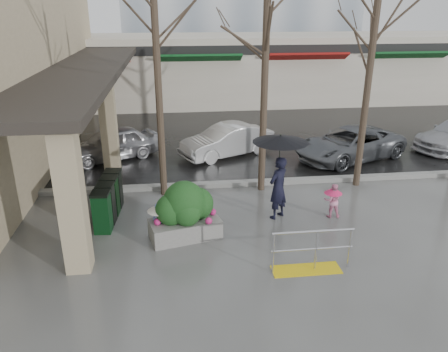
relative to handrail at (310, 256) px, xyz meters
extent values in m
plane|color=#51514F|center=(-1.36, 1.20, -0.38)|extent=(120.00, 120.00, 0.00)
cube|color=black|center=(-1.36, 23.20, -0.37)|extent=(120.00, 36.00, 0.01)
cube|color=gray|center=(-1.36, 5.20, -0.30)|extent=(120.00, 0.30, 0.15)
cube|color=#2D2823|center=(-6.16, 9.20, 3.25)|extent=(2.80, 18.00, 0.25)
cube|color=tan|center=(-5.26, 0.70, 1.37)|extent=(0.55, 0.55, 3.50)
cube|color=tan|center=(-5.26, 7.20, 1.37)|extent=(0.55, 0.55, 3.50)
cube|color=beige|center=(0.64, 19.20, 1.62)|extent=(34.00, 6.00, 4.00)
cube|color=maroon|center=(-7.36, 16.30, 2.47)|extent=(4.50, 1.68, 0.87)
cube|color=#0F4C1E|center=(-1.36, 16.30, 2.47)|extent=(4.50, 1.68, 0.87)
cube|color=maroon|center=(4.64, 16.30, 2.47)|extent=(4.50, 1.68, 0.87)
cube|color=#0F4C1E|center=(10.64, 16.30, 2.47)|extent=(4.50, 1.68, 0.87)
cube|color=black|center=(0.64, 16.30, 3.02)|extent=(34.00, 0.35, 0.50)
cube|color=yellow|center=(-0.06, 0.00, -0.37)|extent=(1.60, 0.50, 0.02)
cylinder|color=silver|center=(-0.86, 0.00, 0.12)|extent=(0.05, 0.05, 1.00)
cylinder|color=silver|center=(0.14, 0.00, 0.12)|extent=(0.05, 0.05, 1.00)
cylinder|color=silver|center=(0.94, 0.00, 0.12)|extent=(0.05, 0.05, 1.00)
cylinder|color=silver|center=(0.04, 0.00, 0.62)|extent=(1.90, 0.06, 0.06)
cylinder|color=silver|center=(0.04, 0.00, 0.17)|extent=(1.90, 0.04, 0.04)
cylinder|color=#382B21|center=(-3.36, 4.80, 3.02)|extent=(0.22, 0.22, 6.80)
cylinder|color=#382B21|center=(-0.16, 4.80, 3.12)|extent=(0.22, 0.22, 7.00)
cylinder|color=#382B21|center=(3.14, 4.80, 2.87)|extent=(0.22, 0.22, 6.50)
imported|color=black|center=(-0.12, 2.73, 0.54)|extent=(0.80, 0.76, 1.83)
cylinder|color=black|center=(-0.12, 2.73, 1.49)|extent=(0.02, 0.02, 1.16)
cone|color=black|center=(-0.12, 2.73, 1.97)|extent=(1.52, 1.52, 0.18)
sphere|color=black|center=(-0.12, 2.73, 2.08)|extent=(0.05, 0.05, 0.05)
imported|color=pink|center=(1.46, 2.58, 0.13)|extent=(0.55, 0.46, 1.01)
cylinder|color=black|center=(1.46, 2.58, 0.32)|extent=(0.02, 0.02, 0.44)
cone|color=#EB2563|center=(1.46, 2.58, 0.45)|extent=(0.52, 0.52, 0.18)
sphere|color=black|center=(1.46, 2.58, 0.56)|extent=(0.05, 0.05, 0.05)
imported|color=#758CD0|center=(-3.41, 1.88, 0.13)|extent=(0.59, 0.53, 1.02)
cylinder|color=black|center=(-3.41, 1.88, 0.37)|extent=(0.02, 0.02, 0.48)
cone|color=beige|center=(-3.41, 1.88, 0.52)|extent=(0.64, 0.64, 0.18)
sphere|color=black|center=(-3.41, 1.88, 0.63)|extent=(0.05, 0.05, 0.05)
cube|color=gray|center=(-2.78, 1.89, -0.13)|extent=(1.96, 1.30, 0.50)
ellipsoid|color=#193D13|center=(-2.78, 1.89, 0.62)|extent=(1.10, 0.99, 1.16)
sphere|color=#193D13|center=(-3.13, 1.79, 0.48)|extent=(0.79, 0.79, 0.79)
sphere|color=#193D13|center=(-2.43, 2.04, 0.50)|extent=(0.84, 0.84, 0.84)
cube|color=#0C3817|center=(-4.96, 2.45, 0.16)|extent=(0.47, 0.47, 1.07)
cube|color=black|center=(-4.96, 2.45, 0.74)|extent=(0.50, 0.50, 0.08)
cube|color=black|center=(-4.92, 2.99, 0.16)|extent=(0.47, 0.47, 1.07)
cube|color=black|center=(-4.92, 2.99, 0.74)|extent=(0.50, 0.50, 0.08)
cube|color=#0C3511|center=(-4.87, 3.52, 0.16)|extent=(0.47, 0.47, 1.07)
cube|color=black|center=(-4.87, 3.52, 0.74)|extent=(0.50, 0.50, 0.08)
cube|color=black|center=(-4.83, 4.05, 0.16)|extent=(0.47, 0.47, 1.07)
cube|color=black|center=(-4.83, 4.05, 0.74)|extent=(0.50, 0.50, 0.08)
imported|color=#A6A5AA|center=(-5.42, 8.50, 0.25)|extent=(3.97, 2.99, 1.26)
imported|color=silver|center=(-0.86, 8.39, 0.25)|extent=(4.03, 2.84, 1.26)
imported|color=slate|center=(3.90, 7.39, 0.25)|extent=(4.99, 3.68, 1.26)
camera|label=1|loc=(-2.98, -8.32, 5.36)|focal=35.00mm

